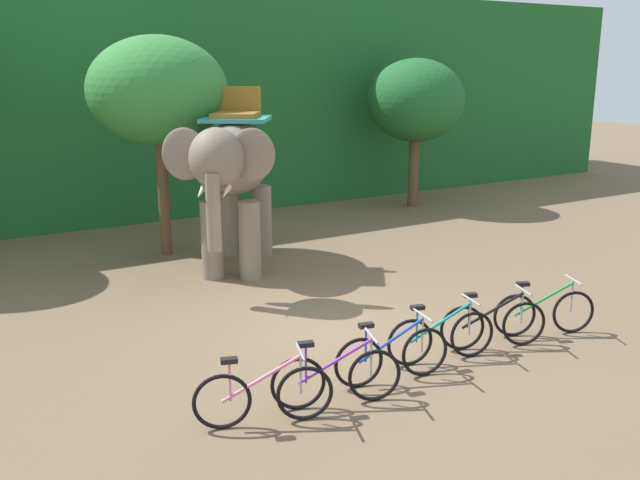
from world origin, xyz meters
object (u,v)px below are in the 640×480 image
bike_teal (441,336)px  bike_green (544,312)px  tree_center (158,91)px  bike_blue (392,355)px  tree_center_right (416,101)px  bike_purple (336,377)px  bike_black (493,324)px  elephant (234,167)px  bike_pink (264,395)px

bike_teal → bike_green: 2.09m
tree_center → bike_blue: tree_center is taller
tree_center → tree_center_right: tree_center is taller
bike_green → bike_teal: bearing=178.5°
tree_center → bike_purple: bearing=-93.6°
bike_blue → bike_green: (3.11, 0.12, 0.00)m
bike_green → bike_purple: bearing=-175.8°
tree_center → bike_black: 8.84m
tree_center → elephant: bearing=-67.0°
bike_purple → bike_black: (3.04, 0.34, 0.00)m
bike_pink → tree_center: bearing=79.3°
tree_center_right → bike_blue: size_ratio=2.61×
bike_purple → bike_black: bearing=6.3°
bike_black → elephant: bearing=106.1°
tree_center → bike_black: (2.52, -7.81, -3.28)m
bike_purple → bike_blue: same height
bike_blue → bike_green: size_ratio=1.06×
elephant → bike_pink: 6.80m
elephant → bike_blue: elephant is taller
tree_center_right → bike_blue: (-7.80, -9.43, -2.79)m
tree_center → elephant: (0.85, -2.01, -1.46)m
bike_blue → bike_teal: same height
tree_center_right → bike_purple: bearing=-132.5°
bike_black → tree_center: bearing=107.9°
bike_purple → bike_blue: bearing=10.5°
elephant → bike_blue: (-0.35, -5.95, -1.82)m
elephant → bike_purple: elephant is taller
bike_green → bike_blue: bearing=-177.8°
tree_center → elephant: 2.62m
bike_pink → bike_blue: size_ratio=0.97×
bike_pink → bike_black: bearing=4.3°
bike_purple → bike_teal: same height
elephant → bike_blue: bearing=-93.4°
elephant → bike_black: bearing=-73.9°
bike_blue → bike_teal: size_ratio=1.01×
bike_black → bike_pink: bearing=-175.7°
bike_purple → bike_pink: bearing=178.1°
bike_purple → elephant: bearing=77.4°
elephant → bike_green: elephant is taller
bike_black → bike_green: same height
elephant → bike_pink: size_ratio=2.43×
bike_green → elephant: bearing=115.3°
tree_center_right → bike_pink: 14.00m
tree_center → bike_pink: (-1.53, -8.11, -3.28)m
bike_blue → tree_center: bearing=93.6°
tree_center → bike_blue: (0.50, -7.96, -3.28)m
bike_purple → bike_green: same height
bike_pink → bike_green: (5.14, 0.27, 0.00)m
bike_teal → bike_purple: bearing=-169.9°
bike_purple → bike_black: same height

